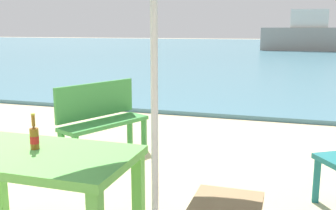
# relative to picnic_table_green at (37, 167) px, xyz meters

# --- Properties ---
(sea_water) EXTENTS (120.00, 50.00, 0.08)m
(sea_water) POSITION_rel_picnic_table_green_xyz_m (0.26, 29.71, -0.61)
(sea_water) COLOR teal
(sea_water) RESTS_ON ground_plane
(picnic_table_green) EXTENTS (1.40, 0.80, 0.76)m
(picnic_table_green) POSITION_rel_picnic_table_green_xyz_m (0.00, 0.00, 0.00)
(picnic_table_green) COLOR #60B24C
(picnic_table_green) RESTS_ON ground_plane
(beer_bottle_amber) EXTENTS (0.07, 0.07, 0.26)m
(beer_bottle_amber) POSITION_rel_picnic_table_green_xyz_m (-0.05, 0.07, 0.20)
(beer_bottle_amber) COLOR brown
(beer_bottle_amber) RESTS_ON picnic_table_green
(bench_green_left) EXTENTS (0.82, 1.24, 0.95)m
(bench_green_left) POSITION_rel_picnic_table_green_xyz_m (-0.56, 2.09, -0.11)
(bench_green_left) COLOR #3D8C42
(bench_green_left) RESTS_ON ground_plane
(boat_fishing_trawler) EXTENTS (7.74, 2.11, 2.81)m
(boat_fishing_trawler) POSITION_rel_picnic_table_green_xyz_m (3.32, 27.27, 0.44)
(boat_fishing_trawler) COLOR gray
(boat_fishing_trawler) RESTS_ON sea_water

